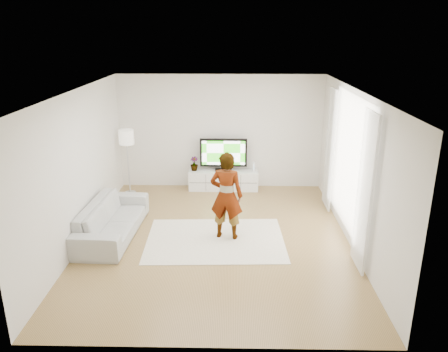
{
  "coord_description": "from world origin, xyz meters",
  "views": [
    {
      "loc": [
        0.3,
        -7.51,
        3.82
      ],
      "look_at": [
        0.14,
        0.4,
        1.14
      ],
      "focal_mm": 35.0,
      "sensor_mm": 36.0,
      "label": 1
    }
  ],
  "objects_px": {
    "media_console": "(223,180)",
    "sofa": "(112,219)",
    "player": "(226,196)",
    "rug": "(215,240)",
    "television": "(223,153)",
    "floor_lamp": "(126,140)"
  },
  "relations": [
    {
      "from": "player",
      "to": "floor_lamp",
      "type": "bearing_deg",
      "value": -34.41
    },
    {
      "from": "media_console",
      "to": "rug",
      "type": "bearing_deg",
      "value": -91.94
    },
    {
      "from": "media_console",
      "to": "player",
      "type": "distance_m",
      "value": 2.76
    },
    {
      "from": "floor_lamp",
      "to": "rug",
      "type": "bearing_deg",
      "value": -48.67
    },
    {
      "from": "media_console",
      "to": "rug",
      "type": "height_order",
      "value": "media_console"
    },
    {
      "from": "media_console",
      "to": "player",
      "type": "xyz_separation_m",
      "value": [
        0.11,
        -2.68,
        0.62
      ]
    },
    {
      "from": "player",
      "to": "floor_lamp",
      "type": "distance_m",
      "value": 3.39
    },
    {
      "from": "player",
      "to": "rug",
      "type": "bearing_deg",
      "value": 41.76
    },
    {
      "from": "media_console",
      "to": "television",
      "type": "distance_m",
      "value": 0.68
    },
    {
      "from": "media_console",
      "to": "floor_lamp",
      "type": "distance_m",
      "value": 2.55
    },
    {
      "from": "media_console",
      "to": "sofa",
      "type": "height_order",
      "value": "sofa"
    },
    {
      "from": "rug",
      "to": "sofa",
      "type": "relative_size",
      "value": 1.14
    },
    {
      "from": "sofa",
      "to": "floor_lamp",
      "type": "distance_m",
      "value": 2.5
    },
    {
      "from": "media_console",
      "to": "sofa",
      "type": "bearing_deg",
      "value": -128.56
    },
    {
      "from": "player",
      "to": "sofa",
      "type": "xyz_separation_m",
      "value": [
        -2.2,
        0.06,
        -0.53
      ]
    },
    {
      "from": "floor_lamp",
      "to": "television",
      "type": "bearing_deg",
      "value": 8.91
    },
    {
      "from": "rug",
      "to": "sofa",
      "type": "distance_m",
      "value": 2.03
    },
    {
      "from": "rug",
      "to": "floor_lamp",
      "type": "bearing_deg",
      "value": 131.33
    },
    {
      "from": "television",
      "to": "player",
      "type": "xyz_separation_m",
      "value": [
        0.11,
        -2.71,
        -0.06
      ]
    },
    {
      "from": "media_console",
      "to": "player",
      "type": "height_order",
      "value": "player"
    },
    {
      "from": "media_console",
      "to": "rug",
      "type": "distance_m",
      "value": 2.82
    },
    {
      "from": "media_console",
      "to": "sofa",
      "type": "xyz_separation_m",
      "value": [
        -2.09,
        -2.62,
        0.09
      ]
    }
  ]
}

